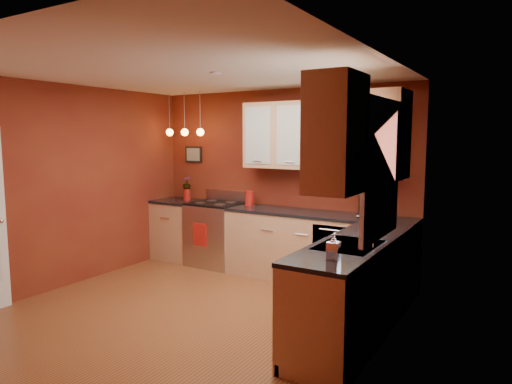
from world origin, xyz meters
The scene contains 25 objects.
floor centered at (0.00, 0.00, 0.00)m, with size 4.20×4.20×0.00m, color brown.
ceiling centered at (0.00, 0.00, 2.60)m, with size 4.00×4.20×0.02m, color silver.
wall_back centered at (0.00, 2.10, 1.30)m, with size 4.00×0.02×2.60m, color maroon.
wall_left centered at (-2.00, 0.00, 1.30)m, with size 0.02×4.20×2.60m, color maroon.
wall_right centered at (2.00, 0.00, 1.30)m, with size 0.02×4.20×2.60m, color maroon.
base_cabinets_back_left centered at (-1.65, 1.80, 0.45)m, with size 0.70×0.60×0.90m, color tan.
base_cabinets_back_right centered at (0.73, 1.80, 0.45)m, with size 2.54×0.60×0.90m, color tan.
base_cabinets_right centered at (1.70, 0.45, 0.45)m, with size 0.60×2.10×0.90m, color tan.
counter_back_left centered at (-1.65, 1.80, 0.92)m, with size 0.70×0.62×0.04m, color black.
counter_back_right centered at (0.73, 1.80, 0.92)m, with size 2.54×0.62×0.04m, color black.
counter_right centered at (1.70, 0.45, 0.92)m, with size 0.62×2.10×0.04m, color black.
gas_range centered at (-0.92, 1.80, 0.48)m, with size 0.76×0.64×1.11m.
dishwasher_front centered at (1.10, 1.51, 0.45)m, with size 0.60×0.02×0.80m, color #B3B3B8.
sink centered at (1.70, 0.30, 0.92)m, with size 0.50×0.70×0.33m.
window centered at (1.97, 0.30, 1.69)m, with size 0.06×1.02×1.22m.
upper_cabinets_back centered at (0.60, 1.93, 1.95)m, with size 2.00×0.35×0.90m, color tan.
upper_cabinets_right centered at (1.82, 0.32, 1.95)m, with size 0.35×1.95×0.90m, color tan.
wall_picture centered at (-1.55, 2.08, 1.65)m, with size 0.32×0.03×0.26m, color black.
pendant_lights centered at (-1.45, 1.75, 2.01)m, with size 0.71×0.11×0.66m.
red_canister centered at (-0.38, 1.89, 1.05)m, with size 0.14×0.14×0.22m.
red_vase centered at (-1.51, 1.85, 1.03)m, with size 0.11×0.11×0.18m, color #A71812.
flowers centered at (-1.51, 1.85, 1.21)m, with size 0.12×0.12×0.22m, color #A71812.
coffee_maker centered at (1.39, 1.89, 1.07)m, with size 0.25×0.25×0.29m.
soap_pump centered at (1.77, -0.25, 1.05)m, with size 0.10×0.10×0.22m, color white.
dish_towel centered at (-0.97, 1.47, 0.52)m, with size 0.24×0.02×0.33m, color #A71812.
Camera 1 is at (3.10, -3.66, 1.93)m, focal length 32.00 mm.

